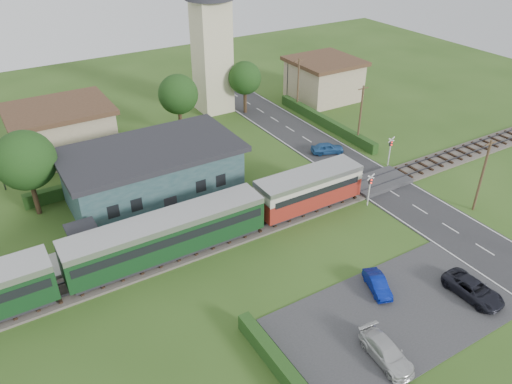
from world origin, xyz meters
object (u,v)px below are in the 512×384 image
house_west (62,130)px  house_east (324,79)px  car_park_silver (386,352)px  pedestrian_far (90,249)px  train (128,248)px  crossing_signal_near (370,185)px  pedestrian_near (263,192)px  car_on_road (327,148)px  car_park_blue (377,284)px  equipment_hut (84,241)px  church_tower (211,31)px  car_park_dark (473,289)px  crossing_signal_far (390,147)px  station_building (153,173)px

house_west → house_east: bearing=-1.6°
car_park_silver → pedestrian_far: pedestrian_far is taller
train → crossing_signal_near: (21.91, -2.41, -0.04)m
car_park_silver → pedestrian_near: (2.91, 19.07, 0.74)m
house_east → car_on_road: 17.49m
car_park_blue → car_park_silver: 6.35m
equipment_hut → church_tower: size_ratio=0.14×
car_park_dark → crossing_signal_far: bearing=62.3°
church_tower → car_park_silver: 44.65m
equipment_hut → crossing_signal_far: crossing_signal_far is taller
house_west → equipment_hut: bearing=-98.6°
car_park_silver → pedestrian_near: pedestrian_near is taller
station_building → train: (-5.51, -8.99, -0.52)m
house_east → pedestrian_far: 42.52m
car_park_blue → car_park_silver: (-3.92, -5.00, 0.07)m
house_west → car_on_road: size_ratio=3.01×
crossing_signal_near → pedestrian_far: size_ratio=2.12×
crossing_signal_far → car_park_blue: crossing_signal_far is taller
crossing_signal_far → pedestrian_far: size_ratio=2.12×
station_building → car_park_silver: (5.17, -25.49, -2.01)m
church_tower → crossing_signal_far: church_tower is taller
train → crossing_signal_near: train is taller
equipment_hut → train: size_ratio=0.06×
car_park_dark → pedestrian_near: bearing=108.7°
crossing_signal_near → crossing_signal_far: (7.20, 4.80, 0.00)m
station_building → car_park_dark: station_building is taller
crossing_signal_far → car_park_blue: 20.14m
equipment_hut → station_building: 9.92m
house_west → car_on_road: bearing=-31.2°
station_building → car_on_road: bearing=-3.0°
station_building → house_west: size_ratio=1.48×
station_building → crossing_signal_far: bearing=-15.6°
crossing_signal_near → crossing_signal_far: size_ratio=1.00×
house_east → crossing_signal_near: house_east is taller
equipment_hut → pedestrian_near: equipment_hut is taller
house_west → pedestrian_far: size_ratio=6.99×
station_building → pedestrian_near: bearing=-38.5°
equipment_hut → pedestrian_far: bearing=-72.0°
station_building → pedestrian_near: station_building is taller
crossing_signal_far → car_park_dark: size_ratio=0.73×
car_park_dark → pedestrian_far: 28.76m
church_tower → crossing_signal_far: (8.60, -23.61, -8.08)m
car_park_blue → car_on_road: bearing=81.5°
station_building → house_east: house_east is taller
pedestrian_far → pedestrian_near: bearing=-97.0°
pedestrian_near → crossing_signal_far: bearing=-171.8°
church_tower → house_east: 17.21m
house_west → car_park_dark: bearing=-63.2°
house_west → crossing_signal_far: 35.26m
equipment_hut → station_building: (8.00, 5.79, 0.95)m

